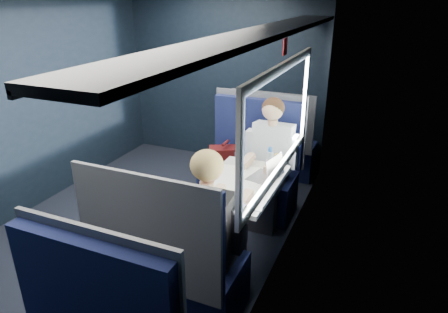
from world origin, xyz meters
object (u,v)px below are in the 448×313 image
at_px(table, 238,189).
at_px(woman, 211,225).
at_px(seat_bay_near, 250,172).
at_px(cup, 274,162).
at_px(laptop, 269,173).
at_px(man, 269,156).
at_px(seat_bay_far, 170,266).
at_px(seat_row_front, 275,146).
at_px(bottle_small, 270,160).

bearing_deg(table, woman, -84.55).
distance_m(seat_bay_near, cup, 0.68).
bearing_deg(laptop, man, 106.29).
xyz_separation_m(table, woman, (0.07, -0.71, 0.06)).
bearing_deg(laptop, seat_bay_far, -111.81).
relative_size(table, laptop, 3.10).
distance_m(woman, laptop, 0.88).
xyz_separation_m(seat_bay_near, seat_row_front, (0.01, 0.93, -0.01)).
bearing_deg(seat_row_front, seat_bay_far, -90.00).
xyz_separation_m(table, seat_bay_far, (-0.18, -0.87, -0.25)).
xyz_separation_m(man, bottle_small, (0.11, -0.36, 0.12)).
bearing_deg(laptop, bottle_small, 105.23).
bearing_deg(laptop, seat_bay_near, 120.48).
relative_size(seat_bay_far, seat_row_front, 1.09).
bearing_deg(bottle_small, laptop, -74.77).
distance_m(seat_bay_near, seat_row_front, 0.93).
bearing_deg(table, cup, 66.10).
distance_m(seat_bay_far, cup, 1.42).
distance_m(man, laptop, 0.58).
relative_size(seat_bay_near, cup, 15.32).
xyz_separation_m(table, laptop, (0.23, 0.15, 0.14)).
relative_size(man, woman, 1.00).
bearing_deg(seat_bay_near, cup, -47.73).
xyz_separation_m(seat_bay_far, cup, (0.38, 1.31, 0.37)).
height_order(seat_bay_far, woman, woman).
xyz_separation_m(woman, cup, (0.13, 1.15, 0.05)).
relative_size(seat_bay_near, bottle_small, 5.72).
height_order(woman, cup, woman).
distance_m(man, woman, 1.41).
bearing_deg(table, laptop, 33.42).
relative_size(table, seat_row_front, 0.86).
bearing_deg(man, woman, -90.00).
relative_size(table, seat_bay_far, 0.79).
xyz_separation_m(seat_bay_near, man, (0.26, -0.17, 0.30)).
xyz_separation_m(seat_bay_far, man, (0.25, 1.57, 0.30)).
bearing_deg(man, table, -95.52).
bearing_deg(bottle_small, seat_bay_far, -106.51).
distance_m(table, woman, 0.71).
bearing_deg(cup, man, 116.23).
height_order(laptop, cup, laptop).
bearing_deg(woman, seat_row_front, 95.70).
xyz_separation_m(table, seat_row_front, (-0.18, 1.80, -0.25)).
relative_size(seat_bay_near, seat_row_front, 1.09).
distance_m(man, cup, 0.30).
bearing_deg(cup, woman, -96.34).
relative_size(man, cup, 16.08).
bearing_deg(seat_bay_far, seat_row_front, 90.00).
relative_size(seat_row_front, cup, 14.11).
xyz_separation_m(seat_row_front, bottle_small, (0.36, -1.46, 0.43)).
relative_size(table, cup, 12.16).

